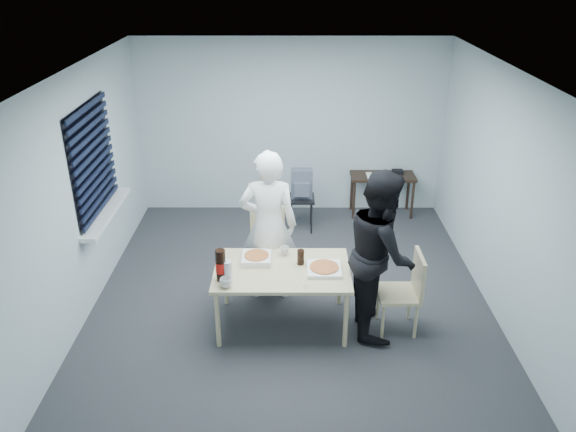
{
  "coord_description": "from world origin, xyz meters",
  "views": [
    {
      "loc": [
        -0.02,
        -5.54,
        3.66
      ],
      "look_at": [
        -0.04,
        0.1,
        0.99
      ],
      "focal_mm": 35.0,
      "sensor_mm": 36.0,
      "label": 1
    }
  ],
  "objects_px": {
    "person_black": "(381,253)",
    "mug_a": "(226,283)",
    "dining_table": "(282,274)",
    "backpack": "(302,184)",
    "chair_right": "(407,287)",
    "person_white": "(269,226)",
    "soda_bottle": "(221,266)",
    "side_table": "(383,180)",
    "stool": "(301,204)",
    "chair_far": "(267,238)",
    "mug_b": "(285,251)"
  },
  "relations": [
    {
      "from": "dining_table",
      "to": "side_table",
      "type": "xyz_separation_m",
      "value": [
        1.47,
        2.81,
        -0.07
      ]
    },
    {
      "from": "person_white",
      "to": "mug_a",
      "type": "xyz_separation_m",
      "value": [
        -0.39,
        -0.93,
        -0.15
      ]
    },
    {
      "from": "person_black",
      "to": "side_table",
      "type": "bearing_deg",
      "value": -9.44
    },
    {
      "from": "chair_right",
      "to": "person_black",
      "type": "bearing_deg",
      "value": 169.24
    },
    {
      "from": "soda_bottle",
      "to": "backpack",
      "type": "bearing_deg",
      "value": 71.12
    },
    {
      "from": "side_table",
      "to": "mug_b",
      "type": "relative_size",
      "value": 9.51
    },
    {
      "from": "dining_table",
      "to": "backpack",
      "type": "relative_size",
      "value": 3.34
    },
    {
      "from": "stool",
      "to": "backpack",
      "type": "distance_m",
      "value": 0.31
    },
    {
      "from": "side_table",
      "to": "chair_right",
      "type": "bearing_deg",
      "value": -93.51
    },
    {
      "from": "side_table",
      "to": "backpack",
      "type": "xyz_separation_m",
      "value": [
        -1.23,
        -0.55,
        0.15
      ]
    },
    {
      "from": "person_white",
      "to": "stool",
      "type": "distance_m",
      "value": 1.81
    },
    {
      "from": "chair_far",
      "to": "stool",
      "type": "distance_m",
      "value": 1.35
    },
    {
      "from": "dining_table",
      "to": "chair_far",
      "type": "bearing_deg",
      "value": 100.75
    },
    {
      "from": "person_black",
      "to": "mug_a",
      "type": "relative_size",
      "value": 14.39
    },
    {
      "from": "person_white",
      "to": "chair_right",
      "type": "bearing_deg",
      "value": 155.27
    },
    {
      "from": "person_white",
      "to": "stool",
      "type": "height_order",
      "value": "person_white"
    },
    {
      "from": "mug_b",
      "to": "person_white",
      "type": "bearing_deg",
      "value": 121.69
    },
    {
      "from": "mug_b",
      "to": "chair_far",
      "type": "bearing_deg",
      "value": 106.94
    },
    {
      "from": "chair_far",
      "to": "chair_right",
      "type": "relative_size",
      "value": 1.0
    },
    {
      "from": "chair_right",
      "to": "person_white",
      "type": "xyz_separation_m",
      "value": [
        -1.45,
        0.67,
        0.37
      ]
    },
    {
      "from": "mug_a",
      "to": "soda_bottle",
      "type": "xyz_separation_m",
      "value": [
        -0.06,
        0.13,
        0.11
      ]
    },
    {
      "from": "side_table",
      "to": "stool",
      "type": "bearing_deg",
      "value": -156.51
    },
    {
      "from": "soda_bottle",
      "to": "chair_far",
      "type": "bearing_deg",
      "value": 71.43
    },
    {
      "from": "dining_table",
      "to": "person_black",
      "type": "relative_size",
      "value": 0.79
    },
    {
      "from": "side_table",
      "to": "dining_table",
      "type": "bearing_deg",
      "value": -117.65
    },
    {
      "from": "chair_far",
      "to": "dining_table",
      "type": "bearing_deg",
      "value": -79.25
    },
    {
      "from": "mug_a",
      "to": "mug_b",
      "type": "xyz_separation_m",
      "value": [
        0.57,
        0.64,
        -0.0
      ]
    },
    {
      "from": "chair_far",
      "to": "backpack",
      "type": "height_order",
      "value": "backpack"
    },
    {
      "from": "chair_far",
      "to": "chair_right",
      "type": "height_order",
      "value": "same"
    },
    {
      "from": "backpack",
      "to": "stool",
      "type": "bearing_deg",
      "value": 72.38
    },
    {
      "from": "stool",
      "to": "soda_bottle",
      "type": "xyz_separation_m",
      "value": [
        -0.85,
        -2.5,
        0.45
      ]
    },
    {
      "from": "mug_a",
      "to": "person_black",
      "type": "bearing_deg",
      "value": 11.72
    },
    {
      "from": "chair_right",
      "to": "mug_a",
      "type": "height_order",
      "value": "chair_right"
    },
    {
      "from": "dining_table",
      "to": "backpack",
      "type": "bearing_deg",
      "value": 83.76
    },
    {
      "from": "chair_far",
      "to": "soda_bottle",
      "type": "bearing_deg",
      "value": -108.57
    },
    {
      "from": "person_white",
      "to": "soda_bottle",
      "type": "height_order",
      "value": "person_white"
    },
    {
      "from": "person_white",
      "to": "mug_b",
      "type": "distance_m",
      "value": 0.38
    },
    {
      "from": "backpack",
      "to": "mug_a",
      "type": "xyz_separation_m",
      "value": [
        -0.79,
        -2.61,
        0.02
      ]
    },
    {
      "from": "person_black",
      "to": "mug_a",
      "type": "xyz_separation_m",
      "value": [
        -1.54,
        -0.32,
        -0.15
      ]
    },
    {
      "from": "chair_right",
      "to": "chair_far",
      "type": "bearing_deg",
      "value": 143.87
    },
    {
      "from": "person_white",
      "to": "backpack",
      "type": "bearing_deg",
      "value": -103.54
    },
    {
      "from": "dining_table",
      "to": "mug_b",
      "type": "height_order",
      "value": "mug_b"
    },
    {
      "from": "person_black",
      "to": "side_table",
      "type": "xyz_separation_m",
      "value": [
        0.47,
        2.84,
        -0.33
      ]
    },
    {
      "from": "person_black",
      "to": "mug_b",
      "type": "relative_size",
      "value": 17.7
    },
    {
      "from": "person_black",
      "to": "soda_bottle",
      "type": "distance_m",
      "value": 1.61
    },
    {
      "from": "person_white",
      "to": "side_table",
      "type": "xyz_separation_m",
      "value": [
        1.63,
        2.22,
        -0.33
      ]
    },
    {
      "from": "chair_far",
      "to": "stool",
      "type": "relative_size",
      "value": 1.77
    },
    {
      "from": "chair_right",
      "to": "person_black",
      "type": "xyz_separation_m",
      "value": [
        -0.29,
        0.06,
        0.37
      ]
    },
    {
      "from": "soda_bottle",
      "to": "person_black",
      "type": "bearing_deg",
      "value": 6.83
    },
    {
      "from": "chair_far",
      "to": "stool",
      "type": "bearing_deg",
      "value": 71.0
    }
  ]
}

